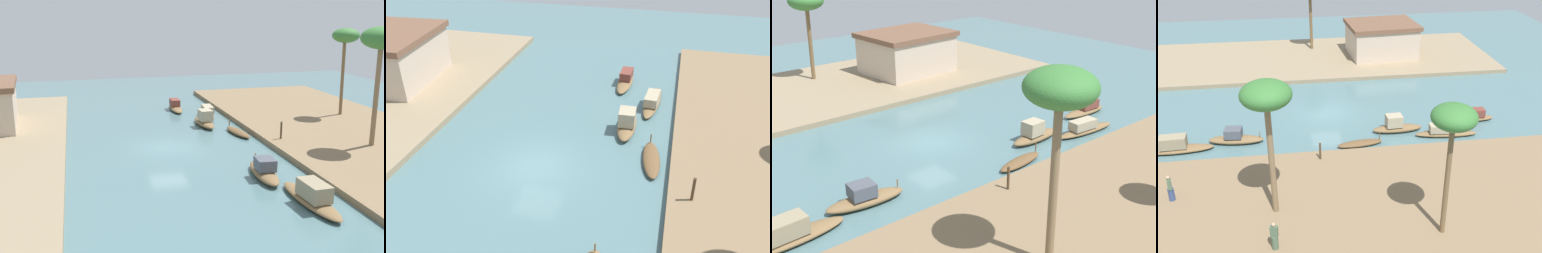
# 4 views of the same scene
# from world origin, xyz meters

# --- Properties ---
(river_water) EXTENTS (66.39, 66.39, 0.00)m
(river_water) POSITION_xyz_m (0.00, 0.00, 0.00)
(river_water) COLOR slate
(river_water) RESTS_ON ground
(riverbank_left) EXTENTS (38.73, 13.80, 0.38)m
(riverbank_left) POSITION_xyz_m (0.00, -13.83, 0.19)
(riverbank_left) COLOR #846B4C
(riverbank_left) RESTS_ON ground
(sampan_midstream) EXTENTS (3.93, 1.25, 1.41)m
(sampan_midstream) POSITION_xyz_m (5.10, -4.12, 0.49)
(sampan_midstream) COLOR brown
(sampan_midstream) RESTS_ON river_water
(sampan_downstream_large) EXTENTS (4.14, 1.58, 1.19)m
(sampan_downstream_large) POSITION_xyz_m (-7.14, -4.18, 0.41)
(sampan_downstream_large) COLOR brown
(sampan_downstream_large) RESTS_ON river_water
(sampan_open_hull) EXTENTS (3.51, 1.35, 0.87)m
(sampan_open_hull) POSITION_xyz_m (1.95, -5.92, 0.18)
(sampan_open_hull) COLOR brown
(sampan_open_hull) RESTS_ON river_water
(sampan_with_tall_canopy) EXTENTS (4.01, 1.13, 1.01)m
(sampan_with_tall_canopy) POSITION_xyz_m (11.58, -3.09, 0.36)
(sampan_with_tall_canopy) COLOR brown
(sampan_with_tall_canopy) RESTS_ON river_water
(sampan_with_red_awning) EXTENTS (5.11, 1.45, 1.26)m
(sampan_with_red_awning) POSITION_xyz_m (-11.26, -4.96, 0.45)
(sampan_with_red_awning) COLOR brown
(sampan_with_red_awning) RESTS_ON river_water
(sampan_near_left_bank) EXTENTS (4.80, 1.32, 0.97)m
(sampan_near_left_bank) POSITION_xyz_m (8.59, -5.35, 0.36)
(sampan_near_left_bank) COLOR brown
(sampan_near_left_bank) RESTS_ON river_water
(mooring_post) EXTENTS (0.14, 0.14, 1.24)m
(mooring_post) POSITION_xyz_m (-1.14, -8.04, 1.00)
(mooring_post) COLOR #4C3823
(mooring_post) RESTS_ON riverbank_left
(palm_tree_left_near) EXTENTS (2.70, 2.70, 7.97)m
(palm_tree_left_near) POSITION_xyz_m (-4.16, -13.35, 7.36)
(palm_tree_left_near) COLOR #7F6647
(palm_tree_left_near) RESTS_ON riverbank_left
(palm_tree_left_far) EXTENTS (2.26, 2.26, 7.46)m
(palm_tree_left_far) POSITION_xyz_m (4.70, -16.41, 6.96)
(palm_tree_left_far) COLOR brown
(palm_tree_left_far) RESTS_ON riverbank_left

